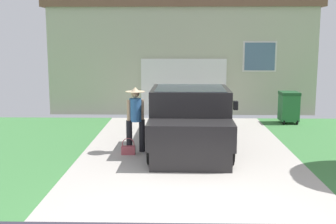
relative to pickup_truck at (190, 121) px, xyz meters
name	(u,v)px	position (x,y,z in m)	size (l,w,h in m)	color
pickup_truck	(190,121)	(0.00, 0.00, 0.00)	(2.08, 5.14, 1.59)	black
person_with_hat	(135,116)	(-1.35, -0.43, 0.21)	(0.47, 0.47, 1.63)	black
handbag	(128,149)	(-1.51, -0.65, -0.58)	(0.33, 0.15, 0.41)	#B24C56
house_with_garage	(181,50)	(-0.16, 7.56, 1.65)	(10.33, 5.23, 4.67)	#B6B89B
wheeled_trash_bin	(289,106)	(3.42, 3.51, -0.13)	(0.60, 0.72, 1.06)	#286B38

